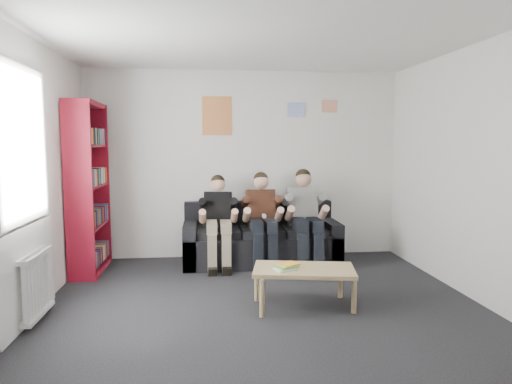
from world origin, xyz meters
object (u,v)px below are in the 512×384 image
at_px(coffee_table, 304,273).
at_px(person_left, 218,221).
at_px(person_middle, 262,220).
at_px(bookshelf, 89,188).
at_px(sofa, 261,241).
at_px(person_right, 306,218).

xyz_separation_m(coffee_table, person_left, (-0.81, 1.61, 0.26)).
distance_m(person_left, person_middle, 0.59).
bearing_deg(bookshelf, sofa, 4.07).
height_order(coffee_table, person_right, person_right).
distance_m(bookshelf, coffee_table, 3.02).
bearing_deg(person_left, bookshelf, -170.98).
bearing_deg(person_right, sofa, 165.06).
xyz_separation_m(sofa, person_middle, (0.00, -0.20, 0.34)).
height_order(sofa, coffee_table, sofa).
bearing_deg(bookshelf, coffee_table, -34.28).
bearing_deg(person_middle, person_right, -3.28).
relative_size(bookshelf, coffee_table, 2.16).
height_order(sofa, person_middle, person_middle).
relative_size(sofa, person_right, 1.63).
height_order(coffee_table, person_middle, person_middle).
distance_m(person_middle, person_right, 0.59).
bearing_deg(sofa, person_left, -161.98).
height_order(person_left, person_middle, person_middle).
relative_size(sofa, person_left, 1.72).
bearing_deg(person_left, sofa, 26.14).
bearing_deg(person_right, person_left, -176.75).
distance_m(coffee_table, person_left, 1.83).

